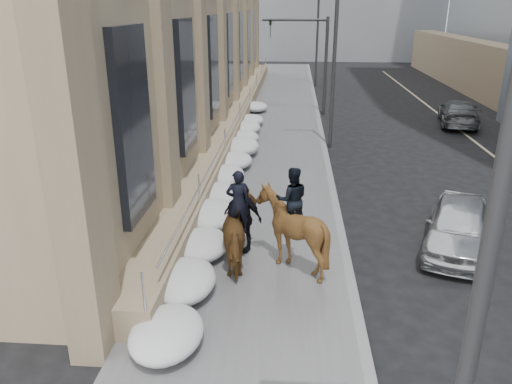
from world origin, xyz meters
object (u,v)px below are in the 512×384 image
Objects in this scene: mounted_horse_right at (291,226)px; car_grey at (459,113)px; car_silver at (458,226)px; mounted_horse_left at (242,230)px; pedestrian at (243,217)px.

car_grey is (9.64, 17.96, -0.55)m from mounted_horse_right.
mounted_horse_right is 0.64× the size of car_silver.
car_silver is at bearing -174.92° from mounted_horse_left.
pedestrian is 6.20m from car_silver.
mounted_horse_right is 0.54× the size of car_grey.
mounted_horse_left is 0.88m from pedestrian.
pedestrian is 20.32m from car_grey.
pedestrian reaches higher than car_silver.
car_grey is (10.94, 17.96, -0.40)m from mounted_horse_left.
car_grey is (11.00, 17.08, -0.39)m from pedestrian.
car_grey is at bearing 80.57° from pedestrian.
mounted_horse_right reaches higher than car_grey.
mounted_horse_right is at bearing 170.38° from mounted_horse_left.
car_grey is at bearing -131.08° from mounted_horse_left.
mounted_horse_right is 20.39m from car_grey.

